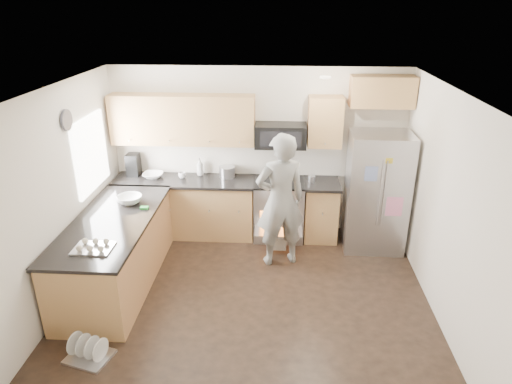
# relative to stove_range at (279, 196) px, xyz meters

# --- Properties ---
(ground) EXTENTS (4.50, 4.50, 0.00)m
(ground) POSITION_rel_stove_range_xyz_m (-0.35, -1.69, -0.68)
(ground) COLOR black
(ground) RESTS_ON ground
(room_shell) EXTENTS (4.54, 4.04, 2.62)m
(room_shell) POSITION_rel_stove_range_xyz_m (-0.39, -1.68, 1.00)
(room_shell) COLOR silver
(room_shell) RESTS_ON ground
(back_cabinet_run) EXTENTS (4.45, 0.64, 2.50)m
(back_cabinet_run) POSITION_rel_stove_range_xyz_m (-0.94, 0.06, 0.29)
(back_cabinet_run) COLOR #AE7545
(back_cabinet_run) RESTS_ON ground
(peninsula) EXTENTS (0.96, 2.36, 1.03)m
(peninsula) POSITION_rel_stove_range_xyz_m (-2.10, -1.44, -0.21)
(peninsula) COLOR #AE7545
(peninsula) RESTS_ON ground
(stove_range) EXTENTS (0.76, 0.97, 1.79)m
(stove_range) POSITION_rel_stove_range_xyz_m (0.00, 0.00, 0.00)
(stove_range) COLOR #B7B7BC
(stove_range) RESTS_ON ground
(refrigerator) EXTENTS (0.88, 0.70, 1.77)m
(refrigerator) POSITION_rel_stove_range_xyz_m (1.42, -0.24, 0.21)
(refrigerator) COLOR #B7B7BC
(refrigerator) RESTS_ON ground
(person) EXTENTS (0.80, 0.65, 1.91)m
(person) POSITION_rel_stove_range_xyz_m (0.02, -0.78, 0.28)
(person) COLOR gray
(person) RESTS_ON ground
(dish_rack) EXTENTS (0.52, 0.46, 0.28)m
(dish_rack) POSITION_rel_stove_range_xyz_m (-1.95, -2.84, -0.60)
(dish_rack) COLOR #B7B7BC
(dish_rack) RESTS_ON ground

